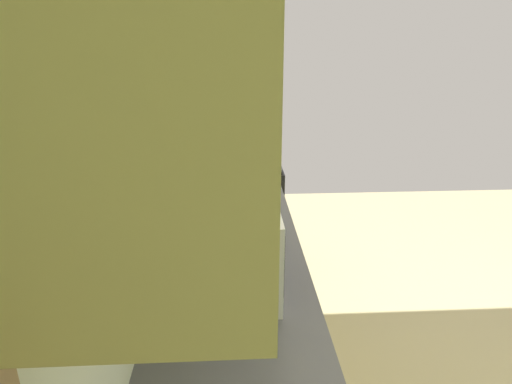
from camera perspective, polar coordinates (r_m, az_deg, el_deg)
name	(u,v)px	position (r m, az deg, el deg)	size (l,w,h in m)	color
wall_back	(143,157)	(1.83, -14.44, 4.45)	(4.08, 0.12, 2.73)	beige
upper_cabinets	(182,28)	(1.29, -9.56, 20.22)	(1.87, 0.34, 0.62)	#CBC06C
oven_range	(237,217)	(3.42, -2.49, -3.28)	(0.68, 0.66, 1.10)	black
microwave	(228,241)	(1.69, -3.66, -6.34)	(0.54, 0.38, 0.34)	white
bowl	(239,190)	(2.61, -2.20, 0.21)	(0.14, 0.14, 0.05)	gold
kettle	(241,214)	(2.16, -1.98, -2.82)	(0.21, 0.16, 0.17)	#B7BABF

